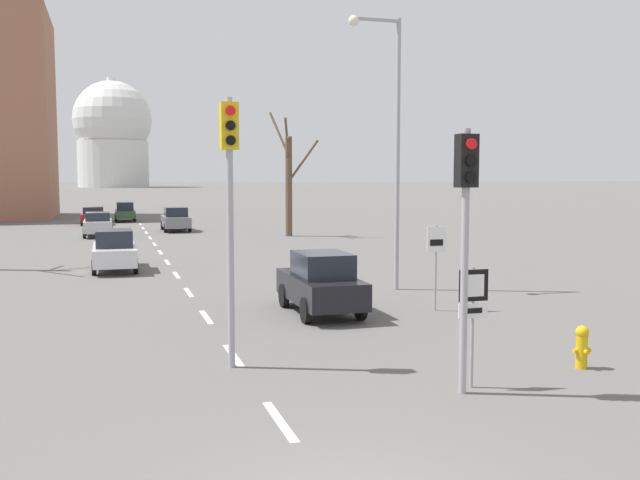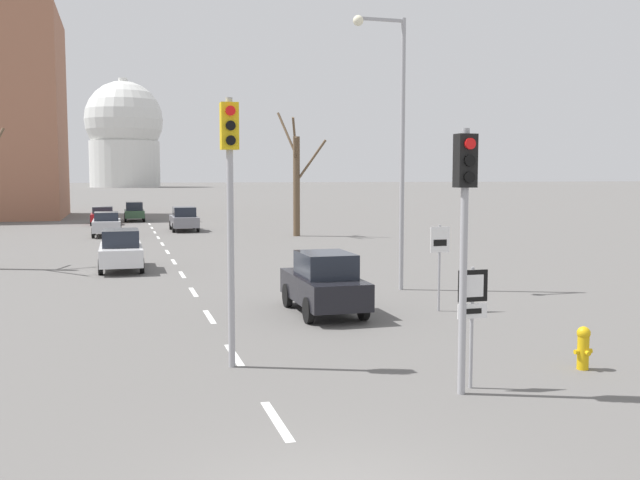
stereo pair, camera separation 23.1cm
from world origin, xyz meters
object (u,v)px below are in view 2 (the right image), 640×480
(route_sign_post, at_px, (472,307))
(speed_limit_sign, at_px, (440,253))
(sedan_near_left, at_px, (103,215))
(sedan_distant_centre, at_px, (184,219))
(street_lamp_right, at_px, (395,129))
(sedan_near_right, at_px, (324,283))
(sedan_mid_centre, at_px, (107,224))
(traffic_signal_centre_tall, at_px, (230,182))
(sedan_far_left, at_px, (134,212))
(traffic_signal_near_right, at_px, (465,210))
(sedan_far_right, at_px, (121,250))
(fire_hydrant, at_px, (583,346))

(route_sign_post, xyz_separation_m, speed_limit_sign, (2.75, 7.24, 0.17))
(sedan_near_left, xyz_separation_m, sedan_distant_centre, (5.83, -8.63, 0.11))
(street_lamp_right, bearing_deg, sedan_near_right, -135.55)
(speed_limit_sign, relative_size, sedan_mid_centre, 0.60)
(traffic_signal_centre_tall, bearing_deg, sedan_near_left, 94.31)
(route_sign_post, relative_size, sedan_mid_centre, 0.54)
(sedan_near_left, xyz_separation_m, sedan_far_left, (2.58, 3.91, 0.07))
(traffic_signal_near_right, distance_m, sedan_mid_centre, 38.22)
(speed_limit_sign, relative_size, sedan_near_left, 0.58)
(route_sign_post, distance_m, sedan_far_left, 53.31)
(sedan_near_left, height_order, sedan_near_right, sedan_near_right)
(traffic_signal_centre_tall, height_order, sedan_far_right, traffic_signal_centre_tall)
(street_lamp_right, height_order, sedan_near_left, street_lamp_right)
(speed_limit_sign, distance_m, sedan_distant_centre, 33.61)
(sedan_far_right, height_order, sedan_distant_centre, sedan_distant_centre)
(traffic_signal_centre_tall, distance_m, street_lamp_right, 11.19)
(speed_limit_sign, height_order, sedan_mid_centre, speed_limit_sign)
(fire_hydrant, bearing_deg, sedan_mid_centre, 105.29)
(fire_hydrant, bearing_deg, route_sign_post, -169.01)
(sedan_far_left, bearing_deg, traffic_signal_near_right, -84.95)
(sedan_mid_centre, xyz_separation_m, sedan_distant_centre, (5.35, 3.28, 0.04))
(traffic_signal_centre_tall, height_order, fire_hydrant, traffic_signal_centre_tall)
(street_lamp_right, xyz_separation_m, sedan_far_left, (-7.94, 41.79, -4.80))
(sedan_far_left, bearing_deg, fire_hydrant, -81.42)
(fire_hydrant, distance_m, sedan_far_right, 21.00)
(speed_limit_sign, bearing_deg, sedan_near_right, 170.57)
(sedan_far_left, bearing_deg, sedan_near_right, -84.45)
(sedan_mid_centre, relative_size, sedan_far_right, 0.96)
(route_sign_post, distance_m, sedan_distant_centre, 40.57)
(speed_limit_sign, height_order, sedan_near_right, speed_limit_sign)
(traffic_signal_centre_tall, distance_m, sedan_distant_centre, 37.98)
(fire_hydrant, xyz_separation_m, sedan_far_right, (-9.19, 18.88, 0.37))
(street_lamp_right, xyz_separation_m, sedan_mid_centre, (-10.05, 25.96, -4.81))
(speed_limit_sign, height_order, sedan_far_right, speed_limit_sign)
(route_sign_post, bearing_deg, fire_hydrant, 10.99)
(sedan_near_right, distance_m, sedan_distant_centre, 32.74)
(traffic_signal_near_right, distance_m, street_lamp_right, 12.20)
(sedan_near_right, distance_m, sedan_far_left, 45.47)
(sedan_distant_centre, bearing_deg, traffic_signal_centre_tall, -93.53)
(traffic_signal_near_right, xyz_separation_m, traffic_signal_centre_tall, (-3.80, 3.02, 0.49))
(street_lamp_right, relative_size, sedan_mid_centre, 2.18)
(sedan_near_left, distance_m, sedan_mid_centre, 11.92)
(traffic_signal_near_right, xyz_separation_m, speed_limit_sign, (3.09, 7.51, -1.66))
(sedan_near_left, distance_m, sedan_far_right, 29.74)
(traffic_signal_centre_tall, bearing_deg, sedan_far_left, 91.04)
(street_lamp_right, bearing_deg, route_sign_post, -104.40)
(sedan_far_left, bearing_deg, traffic_signal_centre_tall, -88.96)
(speed_limit_sign, bearing_deg, sedan_mid_centre, 108.27)
(fire_hydrant, relative_size, sedan_near_right, 0.22)
(sedan_near_right, bearing_deg, speed_limit_sign, -9.43)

